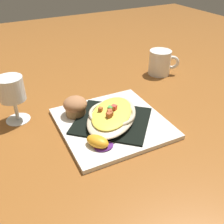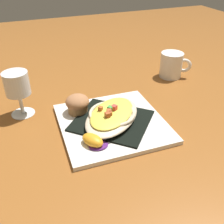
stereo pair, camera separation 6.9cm
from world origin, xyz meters
The scene contains 8 objects.
ground_plane centered at (0.00, 0.00, 0.00)m, with size 2.60×2.60×0.00m, color brown.
square_plate centered at (0.00, 0.00, 0.01)m, with size 0.28×0.28×0.01m, color white.
folded_napkin centered at (0.00, 0.00, 0.01)m, with size 0.17×0.19×0.00m, color black.
gratin_dish centered at (0.00, 0.00, 0.03)m, with size 0.23×0.23×0.04m.
muffin centered at (0.07, -0.08, 0.04)m, with size 0.07×0.07×0.05m.
orange_garnish centered at (0.08, 0.08, 0.02)m, with size 0.07×0.07×0.03m.
coffee_mug centered at (-0.32, -0.21, 0.04)m, with size 0.10×0.09×0.09m.
stemmed_glass centered at (0.22, -0.15, 0.09)m, with size 0.07×0.07×0.13m.
Camera 2 is at (0.21, 0.54, 0.42)m, focal length 41.33 mm.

